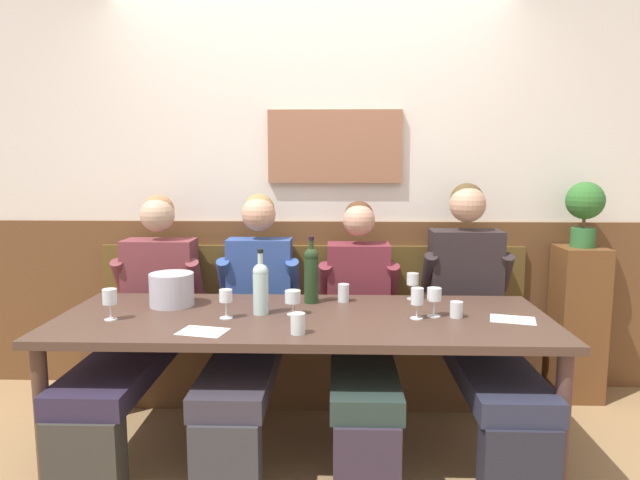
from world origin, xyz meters
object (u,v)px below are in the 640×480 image
wall_bench (310,353)px  potted_plant (585,207)px  wine_bottle_clear_water (261,287)px  wine_glass_center_front (293,297)px  ice_bucket (172,289)px  wine_glass_right_end (413,280)px  person_left_seat (251,318)px  wine_bottle_green_tall (311,273)px  dining_table (303,329)px  wine_glass_mid_left (110,298)px  wine_glass_by_bottle (417,298)px  water_tumbler_center (343,293)px  wine_glass_left_end (434,295)px  person_center_left_seat (360,321)px  water_tumbler_left (298,323)px  person_center_right_seat (141,317)px  person_right_seat (477,312)px  wine_glass_center_rear (226,298)px  water_tumbler_right (456,310)px

wall_bench → potted_plant: bearing=1.2°
wine_bottle_clear_water → wine_glass_center_front: (0.16, -0.01, -0.05)m
ice_bucket → potted_plant: potted_plant is taller
wall_bench → wine_glass_right_end: (0.59, -0.35, 0.55)m
person_left_seat → wine_bottle_green_tall: bearing=-7.6°
dining_table → ice_bucket: 0.75m
ice_bucket → wine_glass_mid_left: 0.36m
wine_bottle_green_tall → wine_glass_by_bottle: (0.53, -0.30, -0.06)m
water_tumbler_center → potted_plant: size_ratio=0.24×
wine_glass_mid_left → wine_glass_by_bottle: bearing=2.5°
wine_glass_left_end → person_center_left_seat: bearing=137.9°
wine_bottle_clear_water → water_tumbler_left: bearing=-57.3°
wine_glass_center_front → wine_glass_left_end: wine_glass_left_end is taller
dining_table → wine_glass_center_front: wine_glass_center_front is taller
wine_glass_by_bottle → wine_glass_right_end: wine_glass_by_bottle is taller
person_center_left_seat → potted_plant: potted_plant is taller
person_left_seat → water_tumbler_center: bearing=-2.1°
dining_table → person_center_left_seat: person_center_left_seat is taller
person_center_right_seat → water_tumbler_left: 1.13m
wine_bottle_clear_water → water_tumbler_center: bearing=32.3°
wine_glass_right_end → wine_glass_mid_left: bearing=-163.1°
wall_bench → water_tumbler_left: wall_bench is taller
person_left_seat → wine_glass_mid_left: size_ratio=8.68×
water_tumbler_center → wall_bench: bearing=115.8°
wine_bottle_green_tall → wine_glass_right_end: bearing=9.6°
wine_glass_by_bottle → water_tumbler_center: wine_glass_by_bottle is taller
water_tumbler_center → ice_bucket: bearing=-173.0°
person_center_left_seat → potted_plant: 1.56m
wall_bench → wine_glass_right_end: size_ratio=18.64×
wine_glass_center_front → wine_glass_by_bottle: bearing=-5.1°
wall_bench → person_right_seat: bearing=-20.8°
person_left_seat → person_right_seat: bearing=1.9°
wine_glass_right_end → person_right_seat: bearing=-1.3°
wine_glass_center_rear → water_tumbler_left: size_ratio=1.53×
ice_bucket → water_tumbler_right: 1.48m
wine_glass_center_front → wine_glass_center_rear: size_ratio=0.86×
wine_bottle_green_tall → water_tumbler_right: 0.79m
person_center_right_seat → wall_bench: bearing=22.4°
wall_bench → wine_glass_left_end: wall_bench is taller
ice_bucket → water_tumbler_right: (1.46, -0.19, -0.05)m
person_center_right_seat → ice_bucket: bearing=-33.6°
water_tumbler_left → wine_glass_by_bottle: bearing=24.9°
person_left_seat → wine_glass_center_front: (0.26, -0.29, 0.19)m
person_center_right_seat → potted_plant: size_ratio=3.32×
dining_table → wine_bottle_clear_water: (-0.21, 0.03, 0.21)m
wine_bottle_green_tall → potted_plant: 1.74m
water_tumbler_right → wine_glass_right_end: bearing=114.6°
water_tumbler_left → water_tumbler_right: bearing=20.9°
water_tumbler_left → wine_glass_right_end: bearing=48.0°
potted_plant → ice_bucket: bearing=-166.6°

